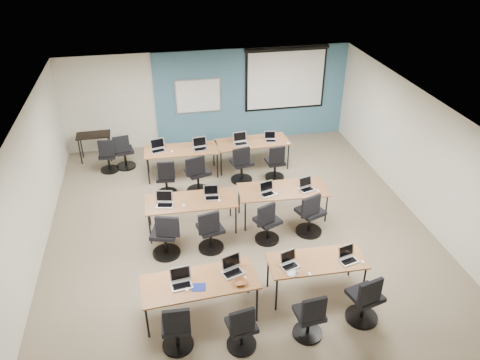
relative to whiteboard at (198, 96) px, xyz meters
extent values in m
cube|color=#6B6354|center=(0.30, -4.43, -1.45)|extent=(8.00, 9.00, 0.02)
cube|color=white|center=(0.30, -4.43, 1.25)|extent=(8.00, 9.00, 0.02)
cube|color=beige|center=(0.30, 0.07, -0.10)|extent=(8.00, 0.04, 2.70)
cube|color=beige|center=(-3.70, -4.43, -0.10)|extent=(0.04, 9.00, 2.70)
cube|color=beige|center=(4.30, -4.43, -0.10)|extent=(0.04, 9.00, 2.70)
cube|color=#3D5977|center=(1.55, 0.04, -0.10)|extent=(5.50, 0.04, 2.70)
cube|color=silver|center=(0.00, 0.00, 0.00)|extent=(1.28, 0.02, 0.98)
cube|color=white|center=(0.00, -0.01, 0.00)|extent=(1.20, 0.02, 0.90)
cube|color=black|center=(2.50, -0.02, 0.35)|extent=(2.32, 0.03, 1.82)
cube|color=white|center=(2.50, -0.03, 0.31)|extent=(2.20, 0.02, 1.62)
cylinder|color=black|center=(2.50, -0.03, 1.19)|extent=(2.40, 0.10, 0.10)
cube|color=brown|center=(-0.79, -6.60, -0.73)|extent=(1.90, 0.79, 0.03)
cylinder|color=black|center=(-1.69, -6.94, -1.10)|extent=(0.04, 0.04, 0.70)
cylinder|color=black|center=(0.10, -6.94, -1.10)|extent=(0.04, 0.04, 0.70)
cylinder|color=black|center=(-1.69, -6.27, -1.10)|extent=(0.04, 0.04, 0.70)
cylinder|color=black|center=(0.10, -6.27, -1.10)|extent=(0.04, 0.04, 0.70)
cube|color=olive|center=(1.26, -6.47, -0.73)|extent=(1.70, 0.71, 0.03)
cylinder|color=black|center=(0.48, -6.76, -1.10)|extent=(0.04, 0.04, 0.70)
cylinder|color=black|center=(2.05, -6.76, -1.10)|extent=(0.04, 0.04, 0.70)
cylinder|color=black|center=(0.48, -6.18, -1.10)|extent=(0.04, 0.04, 0.70)
cylinder|color=black|center=(2.05, -6.18, -1.10)|extent=(0.04, 0.04, 0.70)
cube|color=brown|center=(-0.68, -4.15, -0.73)|extent=(1.90, 0.79, 0.03)
cylinder|color=black|center=(-1.56, -4.49, -1.10)|extent=(0.04, 0.04, 0.70)
cylinder|color=black|center=(0.21, -4.49, -1.10)|extent=(0.04, 0.04, 0.70)
cylinder|color=black|center=(-1.56, -3.82, -1.10)|extent=(0.04, 0.04, 0.70)
cylinder|color=black|center=(0.21, -3.82, -1.10)|extent=(0.04, 0.04, 0.70)
cube|color=#8F5C33|center=(1.32, -4.09, -0.73)|extent=(1.92, 0.80, 0.03)
cylinder|color=black|center=(0.42, -4.44, -1.10)|extent=(0.04, 0.04, 0.70)
cylinder|color=black|center=(2.22, -4.44, -1.10)|extent=(0.04, 0.04, 0.70)
cylinder|color=black|center=(0.42, -3.75, -1.10)|extent=(0.04, 0.04, 0.70)
cylinder|color=black|center=(2.22, -3.75, -1.10)|extent=(0.04, 0.04, 0.70)
cube|color=brown|center=(-0.67, -1.75, -0.73)|extent=(1.84, 0.77, 0.03)
cylinder|color=black|center=(-1.53, -2.08, -1.10)|extent=(0.04, 0.04, 0.70)
cylinder|color=black|center=(0.19, -2.08, -1.10)|extent=(0.04, 0.04, 0.70)
cylinder|color=black|center=(-1.53, -1.43, -1.10)|extent=(0.04, 0.04, 0.70)
cylinder|color=black|center=(0.19, -1.43, -1.10)|extent=(0.04, 0.04, 0.70)
cube|color=brown|center=(1.19, -1.66, -0.73)|extent=(1.89, 0.79, 0.03)
cylinder|color=black|center=(0.30, -2.00, -1.10)|extent=(0.04, 0.04, 0.70)
cylinder|color=black|center=(2.07, -2.00, -1.10)|extent=(0.04, 0.04, 0.70)
cylinder|color=black|center=(0.30, -1.33, -1.10)|extent=(0.04, 0.04, 0.70)
cylinder|color=black|center=(2.07, -1.33, -1.10)|extent=(0.04, 0.04, 0.70)
cube|color=#A4A4AE|center=(-1.09, -6.65, -0.71)|extent=(0.34, 0.25, 0.02)
cube|color=black|center=(-1.09, -6.67, -0.70)|extent=(0.29, 0.14, 0.00)
cube|color=#A4A4AE|center=(-1.09, -6.51, -0.58)|extent=(0.34, 0.06, 0.24)
cube|color=black|center=(-1.09, -6.52, -0.58)|extent=(0.30, 0.04, 0.19)
ellipsoid|color=white|center=(-1.01, -6.76, -0.71)|extent=(0.08, 0.11, 0.04)
cylinder|color=black|center=(-1.24, -7.21, -1.42)|extent=(0.50, 0.50, 0.05)
cylinder|color=black|center=(-1.24, -7.21, -1.23)|extent=(0.06, 0.06, 0.44)
cube|color=black|center=(-1.24, -7.21, -0.97)|extent=(0.44, 0.44, 0.08)
cube|color=black|center=(-1.23, -7.41, -0.69)|extent=(0.40, 0.06, 0.44)
cube|color=silver|center=(-0.23, -6.51, -0.71)|extent=(0.35, 0.25, 0.02)
cube|color=black|center=(-0.23, -6.53, -0.70)|extent=(0.30, 0.15, 0.00)
cube|color=silver|center=(-0.23, -6.38, -0.58)|extent=(0.35, 0.06, 0.24)
cube|color=black|center=(-0.23, -6.39, -0.58)|extent=(0.31, 0.05, 0.20)
ellipsoid|color=white|center=(-0.06, -6.68, -0.71)|extent=(0.08, 0.10, 0.03)
cylinder|color=black|center=(-0.25, -7.40, -1.42)|extent=(0.48, 0.48, 0.05)
cylinder|color=black|center=(-0.25, -7.40, -1.24)|extent=(0.06, 0.06, 0.42)
cube|color=black|center=(-0.25, -7.40, -0.99)|extent=(0.42, 0.42, 0.08)
cube|color=black|center=(-0.28, -7.59, -0.71)|extent=(0.39, 0.06, 0.44)
cube|color=#BCBCBD|center=(0.76, -6.54, -0.71)|extent=(0.30, 0.22, 0.02)
cube|color=black|center=(0.76, -6.56, -0.70)|extent=(0.26, 0.13, 0.00)
cube|color=#BCBCBD|center=(0.76, -6.42, -0.59)|extent=(0.30, 0.06, 0.21)
cube|color=black|center=(0.76, -6.43, -0.59)|extent=(0.27, 0.04, 0.17)
ellipsoid|color=white|center=(1.02, -6.79, -0.71)|extent=(0.08, 0.11, 0.03)
cylinder|color=black|center=(0.84, -7.38, -1.42)|extent=(0.49, 0.49, 0.05)
cylinder|color=black|center=(0.84, -7.38, -1.23)|extent=(0.06, 0.06, 0.43)
cube|color=black|center=(0.84, -7.38, -0.98)|extent=(0.43, 0.43, 0.08)
cube|color=black|center=(0.83, -7.58, -0.70)|extent=(0.39, 0.06, 0.44)
cube|color=silver|center=(1.79, -6.60, -0.71)|extent=(0.31, 0.23, 0.02)
cube|color=black|center=(1.79, -6.62, -0.70)|extent=(0.26, 0.13, 0.00)
cube|color=silver|center=(1.79, -6.48, -0.59)|extent=(0.31, 0.06, 0.22)
cube|color=black|center=(1.79, -6.49, -0.59)|extent=(0.27, 0.04, 0.18)
ellipsoid|color=white|center=(2.02, -6.68, -0.71)|extent=(0.07, 0.10, 0.03)
cylinder|color=black|center=(1.85, -7.23, -1.42)|extent=(0.55, 0.55, 0.05)
cylinder|color=black|center=(1.85, -7.23, -1.21)|extent=(0.06, 0.06, 0.48)
cube|color=black|center=(1.85, -7.23, -0.93)|extent=(0.48, 0.48, 0.08)
cube|color=black|center=(1.79, -7.44, -0.65)|extent=(0.44, 0.06, 0.44)
cube|color=silver|center=(-1.22, -4.24, -0.71)|extent=(0.35, 0.25, 0.02)
cube|color=black|center=(-1.22, -4.26, -0.70)|extent=(0.30, 0.15, 0.00)
cube|color=silver|center=(-1.22, -4.11, -0.58)|extent=(0.35, 0.06, 0.24)
cube|color=black|center=(-1.22, -4.11, -0.58)|extent=(0.31, 0.05, 0.20)
ellipsoid|color=white|center=(-0.84, -4.33, -0.71)|extent=(0.08, 0.11, 0.03)
cylinder|color=black|center=(-1.28, -4.89, -1.42)|extent=(0.56, 0.56, 0.05)
cylinder|color=black|center=(-1.28, -4.89, -1.20)|extent=(0.06, 0.06, 0.49)
cube|color=black|center=(-1.28, -4.89, -0.92)|extent=(0.49, 0.49, 0.08)
cube|color=black|center=(-1.22, -5.10, -0.64)|extent=(0.45, 0.06, 0.44)
cube|color=silver|center=(-0.23, -4.16, -0.71)|extent=(0.32, 0.23, 0.02)
cube|color=black|center=(-0.23, -4.18, -0.70)|extent=(0.27, 0.13, 0.00)
cube|color=silver|center=(-0.23, -4.04, -0.59)|extent=(0.32, 0.06, 0.22)
cube|color=black|center=(-0.23, -4.04, -0.59)|extent=(0.28, 0.04, 0.18)
ellipsoid|color=white|center=(-0.10, -4.28, -0.71)|extent=(0.08, 0.11, 0.03)
cylinder|color=black|center=(-0.38, -4.89, -1.42)|extent=(0.52, 0.52, 0.05)
cylinder|color=black|center=(-0.38, -4.89, -1.22)|extent=(0.06, 0.06, 0.46)
cube|color=black|center=(-0.38, -4.89, -0.95)|extent=(0.46, 0.46, 0.08)
cube|color=black|center=(-0.43, -5.09, -0.67)|extent=(0.42, 0.06, 0.44)
cube|color=#BCBCBC|center=(0.95, -4.24, -0.71)|extent=(0.32, 0.23, 0.02)
cube|color=black|center=(0.95, -4.26, -0.70)|extent=(0.27, 0.13, 0.00)
cube|color=#BCBCBC|center=(0.95, -4.11, -0.59)|extent=(0.32, 0.06, 0.22)
cube|color=black|center=(0.95, -4.12, -0.59)|extent=(0.28, 0.04, 0.18)
ellipsoid|color=white|center=(1.13, -4.26, -0.71)|extent=(0.09, 0.11, 0.04)
cylinder|color=black|center=(0.80, -4.83, -1.42)|extent=(0.51, 0.51, 0.05)
cylinder|color=black|center=(0.80, -4.83, -1.23)|extent=(0.06, 0.06, 0.45)
cube|color=black|center=(0.80, -4.83, -0.96)|extent=(0.45, 0.45, 0.08)
cube|color=black|center=(0.72, -5.02, -0.68)|extent=(0.41, 0.06, 0.44)
cube|color=#B8B8B8|center=(1.82, -4.22, -0.71)|extent=(0.32, 0.23, 0.02)
cube|color=black|center=(1.82, -4.24, -0.70)|extent=(0.27, 0.14, 0.00)
cube|color=#B8B8B8|center=(1.82, -4.10, -0.59)|extent=(0.32, 0.06, 0.22)
cube|color=black|center=(1.82, -4.11, -0.59)|extent=(0.28, 0.04, 0.18)
ellipsoid|color=white|center=(2.04, -4.32, -0.71)|extent=(0.09, 0.12, 0.04)
cylinder|color=black|center=(1.74, -4.75, -1.42)|extent=(0.56, 0.56, 0.05)
cylinder|color=black|center=(1.74, -4.75, -1.20)|extent=(0.06, 0.06, 0.49)
cube|color=black|center=(1.74, -4.75, -0.92)|extent=(0.49, 0.49, 0.08)
cube|color=black|center=(1.66, -4.96, -0.64)|extent=(0.45, 0.06, 0.44)
cube|color=#B5B5BB|center=(-1.24, -1.74, -0.71)|extent=(0.36, 0.26, 0.02)
cube|color=black|center=(-1.24, -1.76, -0.70)|extent=(0.31, 0.15, 0.00)
cube|color=#B5B5BB|center=(-1.24, -1.60, -0.57)|extent=(0.36, 0.07, 0.25)
cube|color=black|center=(-1.24, -1.61, -0.57)|extent=(0.32, 0.05, 0.20)
ellipsoid|color=white|center=(-0.91, -1.85, -0.71)|extent=(0.07, 0.10, 0.03)
cylinder|color=black|center=(-1.13, -2.61, -1.42)|extent=(0.49, 0.49, 0.05)
cylinder|color=black|center=(-1.13, -2.61, -1.24)|extent=(0.06, 0.06, 0.43)
cube|color=black|center=(-1.13, -2.61, -0.98)|extent=(0.43, 0.43, 0.08)
cube|color=black|center=(-1.11, -2.81, -0.70)|extent=(0.39, 0.06, 0.44)
cube|color=#AEAFB7|center=(-0.19, -1.85, -0.71)|extent=(0.36, 0.26, 0.02)
cube|color=black|center=(-0.19, -1.87, -0.70)|extent=(0.30, 0.15, 0.00)
cube|color=#AEAFB7|center=(-0.19, -1.71, -0.57)|extent=(0.36, 0.07, 0.25)
cube|color=black|center=(-0.19, -1.72, -0.57)|extent=(0.31, 0.05, 0.20)
ellipsoid|color=white|center=(-0.08, -1.90, -0.71)|extent=(0.06, 0.09, 0.03)
cylinder|color=black|center=(-0.37, -2.66, -1.42)|extent=(0.58, 0.58, 0.05)
cylinder|color=black|center=(-0.37, -2.66, -1.19)|extent=(0.06, 0.06, 0.51)
cube|color=black|center=(-0.37, -2.66, -0.90)|extent=(0.51, 0.51, 0.08)
cube|color=black|center=(-0.44, -2.88, -0.62)|extent=(0.47, 0.06, 0.44)
cube|color=#B3B3B9|center=(0.87, -1.75, -0.71)|extent=(0.36, 0.26, 0.02)
cube|color=black|center=(0.87, -1.77, -0.70)|extent=(0.31, 0.15, 0.00)
cube|color=#B3B3B9|center=(0.87, -1.61, -0.57)|extent=(0.36, 0.07, 0.25)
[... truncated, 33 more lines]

